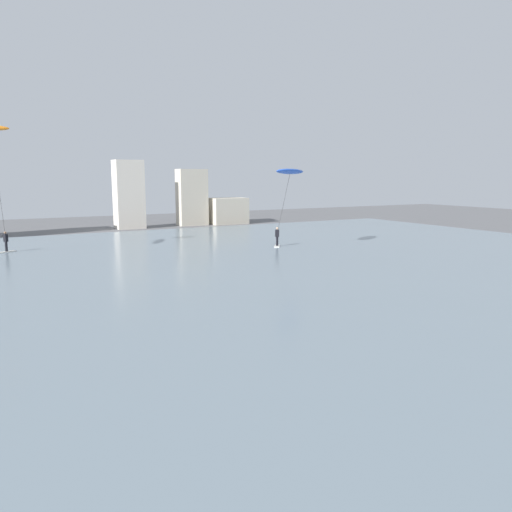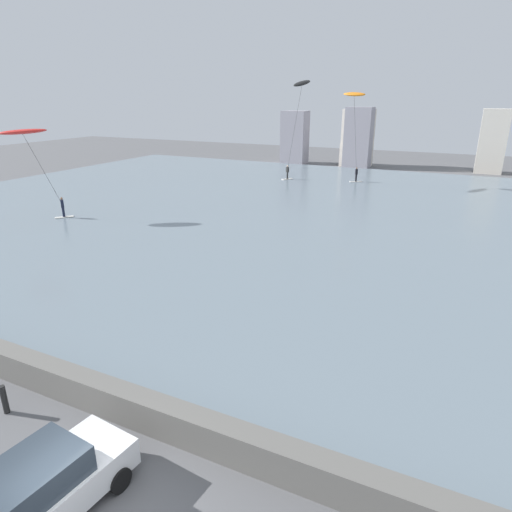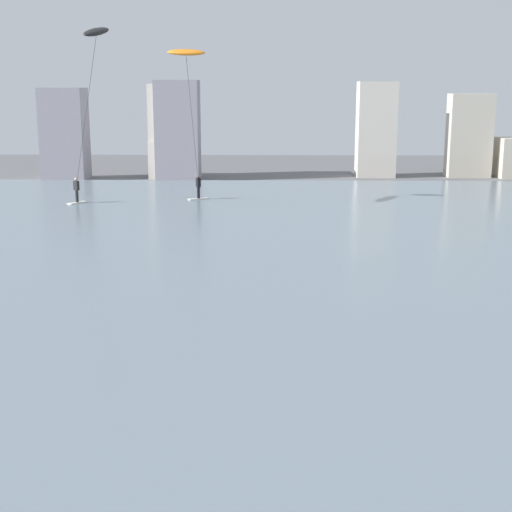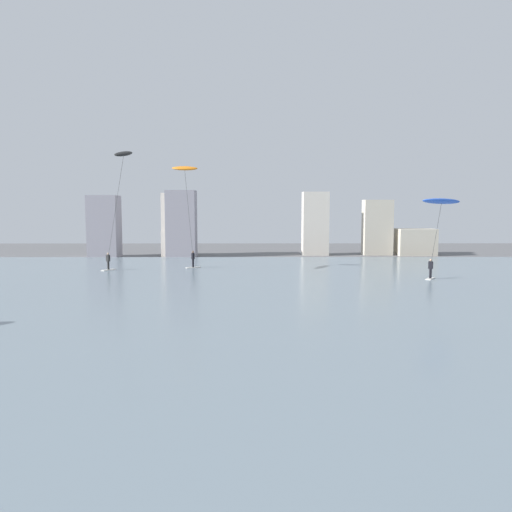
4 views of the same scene
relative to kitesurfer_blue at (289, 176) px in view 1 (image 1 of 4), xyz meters
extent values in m
cube|color=slate|center=(-15.19, -5.88, -6.00)|extent=(84.00, 52.00, 0.10)
cube|color=beige|center=(-6.67, 23.78, -2.10)|extent=(3.20, 2.50, 7.90)
cube|color=beige|center=(1.16, 23.82, -2.59)|extent=(3.56, 2.06, 6.92)
cube|color=beige|center=(5.88, 23.39, -4.39)|extent=(4.67, 2.97, 3.32)
cube|color=silver|center=(-20.31, 9.57, -5.92)|extent=(1.44, 1.07, 0.06)
cylinder|color=black|center=(-20.31, 9.57, -5.50)|extent=(0.20, 0.20, 0.78)
cube|color=black|center=(-20.31, 9.57, -4.81)|extent=(0.36, 0.40, 0.60)
sphere|color=#9E7051|center=(-20.31, 9.57, -4.40)|extent=(0.20, 0.20, 0.20)
cube|color=silver|center=(0.07, 1.88, -5.92)|extent=(1.15, 1.41, 0.06)
cylinder|color=black|center=(0.07, 1.88, -5.50)|extent=(0.20, 0.20, 0.78)
cube|color=black|center=(0.07, 1.88, -4.81)|extent=(0.40, 0.37, 0.60)
sphere|color=tan|center=(0.07, 1.88, -4.40)|extent=(0.20, 0.20, 0.20)
cylinder|color=#333333|center=(0.03, 0.87, -2.32)|extent=(0.10, 2.03, 5.08)
ellipsoid|color=blue|center=(0.00, -0.13, 0.36)|extent=(4.06, 3.05, 0.67)
camera|label=1|loc=(-21.93, -33.78, -0.04)|focal=34.71mm
camera|label=2|loc=(-8.76, -40.80, 3.22)|focal=30.99mm
camera|label=3|loc=(-15.34, -39.46, 1.34)|focal=51.96mm
camera|label=4|loc=(-14.45, -37.96, -0.16)|focal=34.53mm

